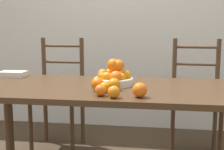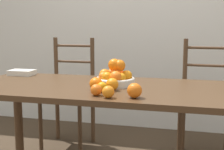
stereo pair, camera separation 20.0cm
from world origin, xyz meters
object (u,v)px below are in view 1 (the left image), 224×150
at_px(orange_loose_1, 140,90).
at_px(orange_loose_3, 101,90).
at_px(fruit_bowl, 114,77).
at_px(orange_loose_2, 98,84).
at_px(book_stack, 13,74).
at_px(orange_loose_5, 114,92).
at_px(orange_loose_4, 105,87).
at_px(chair_left, 59,96).
at_px(chair_right, 195,101).
at_px(orange_loose_0, 114,84).

xyz_separation_m(orange_loose_1, orange_loose_3, (-0.22, 0.00, -0.01)).
xyz_separation_m(fruit_bowl, orange_loose_2, (-0.07, -0.20, -0.02)).
height_order(orange_loose_2, orange_loose_3, orange_loose_2).
bearing_deg(book_stack, orange_loose_5, -34.53).
distance_m(fruit_bowl, orange_loose_4, 0.24).
height_order(orange_loose_2, chair_left, chair_left).
xyz_separation_m(orange_loose_4, chair_right, (0.64, 0.94, -0.29)).
relative_size(fruit_bowl, chair_left, 0.26).
height_order(orange_loose_1, chair_left, chair_left).
relative_size(orange_loose_3, orange_loose_4, 1.07).
height_order(orange_loose_5, chair_left, chair_left).
bearing_deg(chair_left, orange_loose_3, -59.61).
relative_size(orange_loose_0, book_stack, 0.39).
bearing_deg(orange_loose_2, orange_loose_4, -40.23).
bearing_deg(fruit_bowl, orange_loose_5, -81.94).
distance_m(orange_loose_0, chair_right, 1.10).
distance_m(orange_loose_0, orange_loose_1, 0.24).
relative_size(orange_loose_3, chair_left, 0.06).
bearing_deg(orange_loose_5, chair_right, 62.23).
relative_size(fruit_bowl, orange_loose_4, 4.26).
relative_size(orange_loose_3, book_stack, 0.33).
bearing_deg(chair_right, book_stack, -159.22).
bearing_deg(chair_right, orange_loose_0, -121.31).
bearing_deg(orange_loose_4, orange_loose_1, -24.91).
relative_size(chair_right, book_stack, 5.18).
height_order(orange_loose_4, chair_right, chair_right).
relative_size(orange_loose_1, chair_left, 0.08).
bearing_deg(chair_left, orange_loose_1, -51.30).
xyz_separation_m(orange_loose_3, book_stack, (-0.80, 0.57, -0.01)).
relative_size(orange_loose_4, book_stack, 0.31).
distance_m(fruit_bowl, orange_loose_2, 0.21).
bearing_deg(book_stack, orange_loose_0, -25.45).
distance_m(chair_right, book_stack, 1.55).
distance_m(orange_loose_1, orange_loose_5, 0.14).
xyz_separation_m(chair_right, book_stack, (-1.45, -0.47, 0.28)).
distance_m(orange_loose_3, chair_left, 1.23).
height_order(orange_loose_0, book_stack, orange_loose_0).
bearing_deg(orange_loose_1, chair_left, 128.01).
bearing_deg(chair_right, orange_loose_2, -124.76).
relative_size(orange_loose_0, orange_loose_3, 1.16).
height_order(chair_left, book_stack, chair_left).
xyz_separation_m(orange_loose_0, book_stack, (-0.86, 0.41, -0.02)).
bearing_deg(orange_loose_3, orange_loose_5, -25.39).
distance_m(orange_loose_2, chair_right, 1.17).
relative_size(fruit_bowl, orange_loose_2, 3.27).
height_order(orange_loose_0, orange_loose_4, orange_loose_0).
xyz_separation_m(orange_loose_2, orange_loose_5, (0.13, -0.18, -0.01)).
height_order(orange_loose_0, orange_loose_2, orange_loose_2).
relative_size(orange_loose_4, chair_right, 0.06).
bearing_deg(book_stack, chair_left, 65.67).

